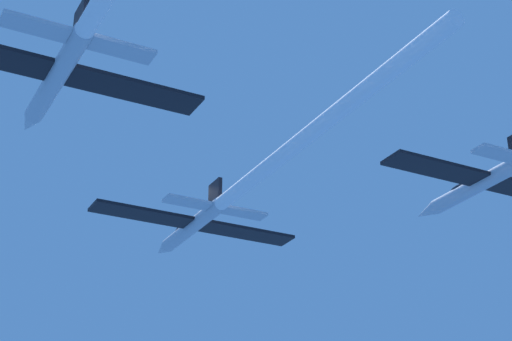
# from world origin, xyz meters

# --- Properties ---
(jet_lead) EXTENTS (16.59, 38.94, 2.75)m
(jet_lead) POSITION_xyz_m (0.28, -8.69, -0.25)
(jet_lead) COLOR #B2BAC6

